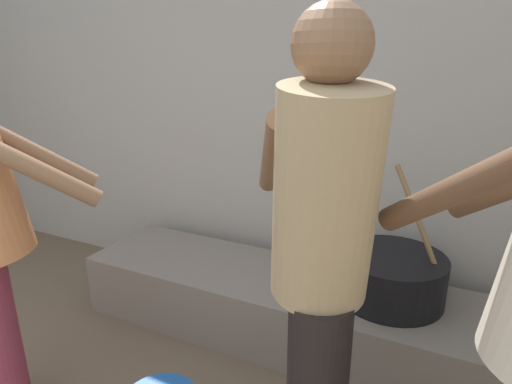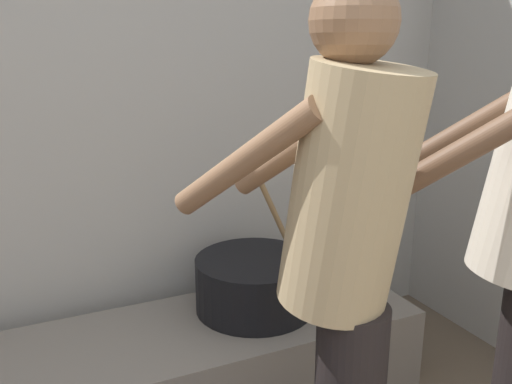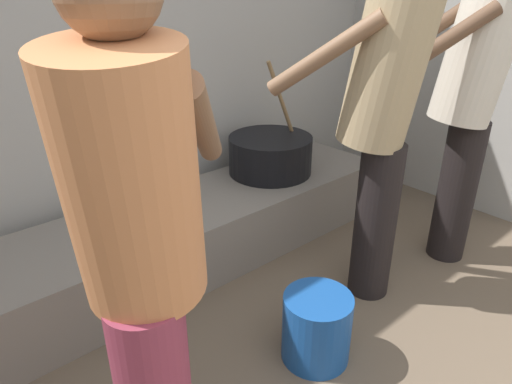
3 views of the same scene
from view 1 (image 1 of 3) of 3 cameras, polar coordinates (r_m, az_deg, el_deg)
name	(u,v)px [view 1 (image 1 of 3)]	position (r m, az deg, el deg)	size (l,w,h in m)	color
block_enclosure_rear	(223,102)	(2.81, -4.49, 12.12)	(5.22, 0.20, 2.46)	#ADA8A0
hearth_ledge	(286,307)	(2.41, 4.12, -15.45)	(2.37, 0.60, 0.36)	slate
cooking_pot_main	(391,276)	(2.20, 18.04, -10.93)	(0.51, 0.51, 0.68)	black
cook_in_tan_shirt	(322,252)	(1.28, 9.00, -8.07)	(0.60, 0.75, 1.64)	black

